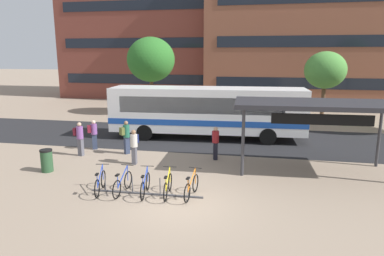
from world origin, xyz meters
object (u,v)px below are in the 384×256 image
at_px(parked_bicycle_orange_4, 191,187).
at_px(commuter_olive_pack_2, 126,135).
at_px(commuter_navy_pack_0, 215,140).
at_px(trash_bin, 47,160).
at_px(commuter_navy_pack_4, 134,144).
at_px(street_tree_1, 325,70).
at_px(commuter_maroon_pack_1, 93,133).
at_px(transit_shelter, 316,106).
at_px(parked_bicycle_blue_0, 100,183).
at_px(city_bus, 208,111).
at_px(parked_bicycle_yellow_3, 168,186).
at_px(commuter_maroon_pack_3, 80,136).
at_px(parked_bicycle_blue_2, 145,185).
at_px(parked_bicycle_blue_1, 123,184).
at_px(street_tree_2, 151,60).

xyz_separation_m(parked_bicycle_orange_4, commuter_olive_pack_2, (-4.53, 4.93, 0.65)).
height_order(commuter_navy_pack_0, trash_bin, commuter_navy_pack_0).
bearing_deg(commuter_navy_pack_4, street_tree_1, 140.80).
bearing_deg(commuter_maroon_pack_1, transit_shelter, -37.75).
distance_m(commuter_maroon_pack_1, street_tree_1, 18.93).
xyz_separation_m(parked_bicycle_orange_4, transit_shelter, (4.83, 3.95, 2.60)).
relative_size(parked_bicycle_blue_0, commuter_navy_pack_0, 1.00).
distance_m(city_bus, commuter_maroon_pack_1, 7.05).
xyz_separation_m(parked_bicycle_yellow_3, parked_bicycle_orange_4, (0.89, 0.06, 0.00)).
bearing_deg(commuter_maroon_pack_3, commuter_navy_pack_0, 21.11).
bearing_deg(parked_bicycle_blue_2, commuter_navy_pack_4, 18.79).
xyz_separation_m(city_bus, commuter_olive_pack_2, (-3.73, -4.35, -0.74)).
height_order(parked_bicycle_blue_1, trash_bin, trash_bin).
bearing_deg(trash_bin, transit_shelter, 11.54).
bearing_deg(city_bus, parked_bicycle_blue_1, -104.20).
xyz_separation_m(parked_bicycle_yellow_3, commuter_maroon_pack_3, (-5.89, 4.21, 0.65)).
bearing_deg(street_tree_2, parked_bicycle_orange_4, -67.85).
bearing_deg(commuter_maroon_pack_3, parked_bicycle_yellow_3, -20.35).
xyz_separation_m(commuter_navy_pack_0, commuter_olive_pack_2, (-4.79, 0.05, 0.05)).
bearing_deg(commuter_olive_pack_2, parked_bicycle_orange_4, -99.90).
bearing_deg(commuter_olive_pack_2, parked_bicycle_blue_1, -122.27).
bearing_deg(transit_shelter, parked_bicycle_orange_4, -142.88).
xyz_separation_m(commuter_maroon_pack_1, trash_bin, (-0.34, -3.90, -0.44)).
xyz_separation_m(parked_bicycle_blue_0, parked_bicycle_yellow_3, (2.63, 0.20, 0.00)).
bearing_deg(commuter_maroon_pack_1, parked_bicycle_blue_2, -79.07).
relative_size(commuter_maroon_pack_3, trash_bin, 1.73).
distance_m(parked_bicycle_blue_2, trash_bin, 5.51).
bearing_deg(commuter_maroon_pack_1, street_tree_2, 61.45).
relative_size(parked_bicycle_yellow_3, commuter_olive_pack_2, 0.96).
height_order(parked_bicycle_blue_0, commuter_maroon_pack_3, commuter_maroon_pack_3).
relative_size(commuter_navy_pack_0, trash_bin, 1.65).
height_order(parked_bicycle_orange_4, commuter_maroon_pack_3, commuter_maroon_pack_3).
relative_size(parked_bicycle_blue_1, commuter_navy_pack_4, 1.01).
relative_size(parked_bicycle_blue_0, parked_bicycle_blue_1, 0.98).
height_order(parked_bicycle_blue_2, transit_shelter, transit_shelter).
distance_m(parked_bicycle_yellow_3, trash_bin, 6.32).
distance_m(parked_bicycle_blue_1, parked_bicycle_blue_2, 0.90).
distance_m(parked_bicycle_blue_1, transit_shelter, 8.93).
bearing_deg(parked_bicycle_orange_4, parked_bicycle_blue_2, 101.14).
height_order(commuter_maroon_pack_3, street_tree_2, street_tree_2).
relative_size(parked_bicycle_yellow_3, commuter_maroon_pack_1, 1.04).
bearing_deg(commuter_maroon_pack_1, commuter_navy_pack_0, -35.00).
height_order(parked_bicycle_blue_1, parked_bicycle_blue_2, same).
distance_m(commuter_navy_pack_0, street_tree_1, 15.01).
distance_m(commuter_maroon_pack_3, street_tree_2, 13.65).
distance_m(commuter_maroon_pack_1, commuter_navy_pack_4, 3.79).
height_order(parked_bicycle_blue_1, transit_shelter, transit_shelter).
height_order(transit_shelter, commuter_navy_pack_4, transit_shelter).
relative_size(parked_bicycle_yellow_3, parked_bicycle_orange_4, 1.00).
bearing_deg(street_tree_2, street_tree_1, 1.76).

